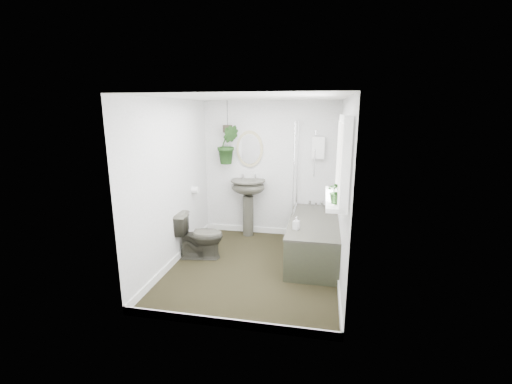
# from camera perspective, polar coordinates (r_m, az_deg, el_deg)

# --- Properties ---
(floor) EXTENTS (2.30, 2.80, 0.02)m
(floor) POSITION_cam_1_polar(r_m,az_deg,el_deg) (4.92, -0.35, -12.50)
(floor) COLOR black
(floor) RESTS_ON ground
(ceiling) EXTENTS (2.30, 2.80, 0.02)m
(ceiling) POSITION_cam_1_polar(r_m,az_deg,el_deg) (4.42, -0.39, 15.62)
(ceiling) COLOR white
(ceiling) RESTS_ON ground
(wall_back) EXTENTS (2.30, 0.02, 2.30)m
(wall_back) POSITION_cam_1_polar(r_m,az_deg,el_deg) (5.89, 2.38, 3.77)
(wall_back) COLOR white
(wall_back) RESTS_ON ground
(wall_front) EXTENTS (2.30, 0.02, 2.30)m
(wall_front) POSITION_cam_1_polar(r_m,az_deg,el_deg) (3.21, -5.41, -4.69)
(wall_front) COLOR white
(wall_front) RESTS_ON ground
(wall_left) EXTENTS (0.02, 2.80, 2.30)m
(wall_left) POSITION_cam_1_polar(r_m,az_deg,el_deg) (4.89, -13.81, 1.35)
(wall_left) COLOR white
(wall_left) RESTS_ON ground
(wall_right) EXTENTS (0.02, 2.80, 2.30)m
(wall_right) POSITION_cam_1_polar(r_m,az_deg,el_deg) (4.45, 14.43, 0.13)
(wall_right) COLOR white
(wall_right) RESTS_ON ground
(skirting) EXTENTS (2.30, 2.80, 0.10)m
(skirting) POSITION_cam_1_polar(r_m,az_deg,el_deg) (4.89, -0.35, -11.87)
(skirting) COLOR white
(skirting) RESTS_ON floor
(bathtub) EXTENTS (0.72, 1.72, 0.58)m
(bathtub) POSITION_cam_1_polar(r_m,az_deg,el_deg) (5.18, 9.57, -7.71)
(bathtub) COLOR #3C3B31
(bathtub) RESTS_ON floor
(bath_screen) EXTENTS (0.04, 0.72, 1.40)m
(bath_screen) POSITION_cam_1_polar(r_m,az_deg,el_deg) (5.41, 6.64, 4.20)
(bath_screen) COLOR silver
(bath_screen) RESTS_ON bathtub
(shower_box) EXTENTS (0.20, 0.10, 0.35)m
(shower_box) POSITION_cam_1_polar(r_m,az_deg,el_deg) (5.70, 10.34, 7.29)
(shower_box) COLOR white
(shower_box) RESTS_ON wall_back
(oval_mirror) EXTENTS (0.46, 0.03, 0.62)m
(oval_mirror) POSITION_cam_1_polar(r_m,az_deg,el_deg) (5.87, -1.07, 7.19)
(oval_mirror) COLOR tan
(oval_mirror) RESTS_ON wall_back
(wall_sconce) EXTENTS (0.04, 0.04, 0.22)m
(wall_sconce) POSITION_cam_1_polar(r_m,az_deg,el_deg) (5.97, -4.87, 6.29)
(wall_sconce) COLOR black
(wall_sconce) RESTS_ON wall_back
(toilet_roll_holder) EXTENTS (0.11, 0.11, 0.11)m
(toilet_roll_holder) POSITION_cam_1_polar(r_m,az_deg,el_deg) (5.55, -10.10, 0.32)
(toilet_roll_holder) COLOR white
(toilet_roll_holder) RESTS_ON wall_left
(window_recess) EXTENTS (0.08, 1.00, 0.90)m
(window_recess) POSITION_cam_1_polar(r_m,az_deg,el_deg) (3.67, 14.34, 5.28)
(window_recess) COLOR white
(window_recess) RESTS_ON wall_right
(window_sill) EXTENTS (0.18, 1.00, 0.04)m
(window_sill) POSITION_cam_1_polar(r_m,az_deg,el_deg) (3.75, 12.90, -1.03)
(window_sill) COLOR white
(window_sill) RESTS_ON wall_right
(window_blinds) EXTENTS (0.01, 0.86, 0.76)m
(window_blinds) POSITION_cam_1_polar(r_m,az_deg,el_deg) (3.67, 13.64, 5.32)
(window_blinds) COLOR white
(window_blinds) RESTS_ON wall_right
(toilet) EXTENTS (0.73, 0.49, 0.69)m
(toilet) POSITION_cam_1_polar(r_m,az_deg,el_deg) (5.15, -9.33, -7.14)
(toilet) COLOR #3C3B31
(toilet) RESTS_ON floor
(pedestal_sink) EXTENTS (0.69, 0.63, 1.00)m
(pedestal_sink) POSITION_cam_1_polar(r_m,az_deg,el_deg) (5.93, -1.32, -2.62)
(pedestal_sink) COLOR #3C3B31
(pedestal_sink) RESTS_ON floor
(sill_plant) EXTENTS (0.25, 0.23, 0.24)m
(sill_plant) POSITION_cam_1_polar(r_m,az_deg,el_deg) (3.45, 13.48, 0.08)
(sill_plant) COLOR black
(sill_plant) RESTS_ON window_sill
(hanging_plant) EXTENTS (0.42, 0.38, 0.65)m
(hanging_plant) POSITION_cam_1_polar(r_m,az_deg,el_deg) (5.83, -4.71, 7.86)
(hanging_plant) COLOR black
(hanging_plant) RESTS_ON ceiling
(soap_bottle) EXTENTS (0.10, 0.10, 0.17)m
(soap_bottle) POSITION_cam_1_polar(r_m,az_deg,el_deg) (4.65, 6.73, -5.15)
(soap_bottle) COLOR black
(soap_bottle) RESTS_ON bathtub
(hanging_pot) EXTENTS (0.16, 0.16, 0.12)m
(hanging_pot) POSITION_cam_1_polar(r_m,az_deg,el_deg) (5.81, -4.76, 10.47)
(hanging_pot) COLOR #2F291E
(hanging_pot) RESTS_ON ceiling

